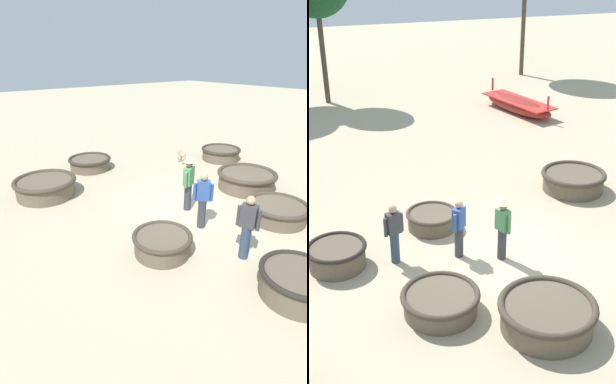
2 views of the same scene
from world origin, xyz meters
TOP-DOWN VIEW (x-y plane):
  - ground_plane at (0.00, 0.00)m, footprint 80.00×80.00m
  - coracle_weathered at (-1.06, 2.05)m, footprint 1.43×1.43m
  - coracle_front_right at (-3.76, 0.95)m, footprint 1.48×1.48m
  - coracle_beside_post at (0.01, -2.74)m, footprint 2.05×2.05m
  - coracle_front_left at (-1.89, -1.55)m, footprint 1.71×1.71m
  - coracle_center at (5.29, 0.59)m, footprint 1.74×1.74m
  - coracle_upturned at (2.72, -4.62)m, footprint 1.74×1.74m
  - coracle_nearest at (3.84, 2.99)m, footprint 2.04×2.04m
  - fisherman_standing_right at (-0.81, 0.44)m, footprint 0.40×0.40m
  - fisherman_by_coracle at (-2.38, 0.70)m, footprint 0.51×0.32m
  - fisherman_crouching at (0.16, 0.01)m, footprint 0.36×0.50m
  - dog at (3.48, -2.91)m, footprint 0.67×0.33m

SIDE VIEW (x-z plane):
  - ground_plane at x=0.00m, z-range 0.00..0.00m
  - coracle_weathered at x=-1.06m, z-range 0.02..0.52m
  - coracle_center at x=5.29m, z-range 0.02..0.52m
  - coracle_front_left at x=-1.89m, z-range 0.02..0.54m
  - coracle_upturned at x=2.72m, z-range 0.03..0.58m
  - coracle_front_right at x=-3.76m, z-range 0.02..0.62m
  - coracle_nearest at x=3.84m, z-range 0.03..0.64m
  - coracle_beside_post at x=0.01m, z-range 0.03..0.67m
  - dog at x=3.48m, z-range 0.10..0.64m
  - fisherman_standing_right at x=-0.81m, z-range 0.05..1.62m
  - fisherman_by_coracle at x=-2.38m, z-range 0.05..1.62m
  - fisherman_crouching at x=0.16m, z-range 0.12..1.79m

